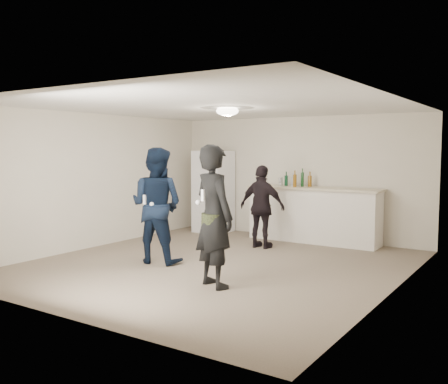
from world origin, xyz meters
The scene contains 21 objects.
floor centered at (0.00, 0.00, 0.00)m, with size 6.00×6.00×0.00m, color #6B5B4C.
ceiling centered at (0.00, 0.00, 2.50)m, with size 6.00×6.00×0.00m, color silver.
wall_back centered at (0.00, 3.00, 1.25)m, with size 6.00×6.00×0.00m, color beige.
wall_front centered at (0.00, -3.00, 1.25)m, with size 6.00×6.00×0.00m, color beige.
wall_left centered at (-2.75, 0.00, 1.25)m, with size 6.00×6.00×0.00m, color beige.
wall_right centered at (2.75, 0.00, 1.25)m, with size 6.00×6.00×0.00m, color beige.
counter centered at (0.50, 2.67, 0.53)m, with size 2.60×0.56×1.05m, color white.
counter_top centered at (0.50, 2.67, 1.07)m, with size 2.68×0.64×0.04m, color beige.
fridge centered at (-1.86, 2.60, 0.90)m, with size 0.70×0.70×1.80m, color white.
fridge_handle centered at (-1.58, 2.23, 1.30)m, with size 0.02×0.02×0.60m, color silver.
ceiling_dome centered at (0.00, 0.30, 2.45)m, with size 0.36×0.36×0.16m, color white.
shaker centered at (-0.25, 2.71, 1.18)m, with size 0.08×0.08×0.17m, color silver.
man centered at (-0.92, -0.39, 0.93)m, with size 0.91×0.71×1.87m, color #0D1F39.
woman centered at (0.67, -1.06, 0.95)m, with size 0.69×0.45×1.90m, color black.
camo_shorts centered at (0.67, -1.06, 0.85)m, with size 0.34×0.34×0.28m, color #2B3719.
spectator centered at (-0.06, 1.58, 0.77)m, with size 0.91×0.38×1.54m, color black.
remote_man centered at (-0.92, -0.67, 1.05)m, with size 0.04×0.04×0.15m, color white.
nunchuk_man centered at (-0.80, -0.64, 0.98)m, with size 0.07×0.07×0.07m, color white.
remote_woman centered at (0.67, -1.31, 1.25)m, with size 0.04×0.04×0.15m, color white.
nunchuk_woman centered at (0.57, -1.28, 1.15)m, with size 0.07×0.07×0.07m, color white.
bottle_cluster centered at (0.15, 2.66, 1.21)m, with size 0.58×0.33×0.29m.
Camera 1 is at (4.40, -6.48, 1.84)m, focal length 40.00 mm.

